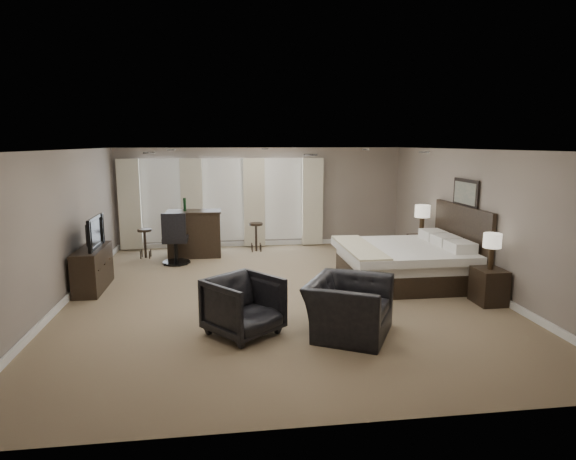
{
  "coord_description": "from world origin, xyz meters",
  "views": [
    {
      "loc": [
        -0.99,
        -8.43,
        2.71
      ],
      "look_at": [
        0.2,
        0.4,
        1.1
      ],
      "focal_mm": 30.0,
      "sensor_mm": 36.0,
      "label": 1
    }
  ],
  "objects": [
    {
      "name": "room",
      "position": [
        0.0,
        0.0,
        1.3
      ],
      "size": [
        7.6,
        8.6,
        2.64
      ],
      "color": "#7D6A4F",
      "rests_on": "ground"
    },
    {
      "name": "window_bay",
      "position": [
        -1.0,
        4.11,
        1.2
      ],
      "size": [
        5.25,
        0.2,
        2.3
      ],
      "color": "silver",
      "rests_on": "room"
    },
    {
      "name": "bed",
      "position": [
        2.58,
        0.4,
        0.75
      ],
      "size": [
        2.36,
        2.26,
        1.5
      ],
      "primitive_type": "cube",
      "color": "silver",
      "rests_on": "ground"
    },
    {
      "name": "nightstand_near",
      "position": [
        3.47,
        -1.05,
        0.3
      ],
      "size": [
        0.46,
        0.56,
        0.61
      ],
      "primitive_type": "cube",
      "color": "black",
      "rests_on": "ground"
    },
    {
      "name": "nightstand_far",
      "position": [
        3.47,
        1.85,
        0.32
      ],
      "size": [
        0.47,
        0.58,
        0.63
      ],
      "primitive_type": "cube",
      "color": "black",
      "rests_on": "ground"
    },
    {
      "name": "lamp_near",
      "position": [
        3.47,
        -1.05,
        0.92
      ],
      "size": [
        0.3,
        0.3,
        0.61
      ],
      "primitive_type": "cube",
      "color": "beige",
      "rests_on": "nightstand_near"
    },
    {
      "name": "lamp_far",
      "position": [
        3.47,
        1.85,
        0.98
      ],
      "size": [
        0.34,
        0.34,
        0.7
      ],
      "primitive_type": "cube",
      "color": "beige",
      "rests_on": "nightstand_far"
    },
    {
      "name": "wall_art",
      "position": [
        3.7,
        0.4,
        1.75
      ],
      "size": [
        0.04,
        0.96,
        0.56
      ],
      "primitive_type": "cube",
      "color": "slate",
      "rests_on": "room"
    },
    {
      "name": "dresser",
      "position": [
        -3.45,
        0.7,
        0.4
      ],
      "size": [
        0.44,
        1.37,
        0.79
      ],
      "primitive_type": "cube",
      "color": "black",
      "rests_on": "ground"
    },
    {
      "name": "tv",
      "position": [
        -3.45,
        0.7,
        0.86
      ],
      "size": [
        0.59,
        1.02,
        0.13
      ],
      "primitive_type": "imported",
      "rotation": [
        0.0,
        0.0,
        1.57
      ],
      "color": "black",
      "rests_on": "dresser"
    },
    {
      "name": "armchair_near",
      "position": [
        0.75,
        -2.04,
        0.54
      ],
      "size": [
        1.29,
        1.46,
        1.08
      ],
      "primitive_type": "imported",
      "rotation": [
        0.0,
        0.0,
        1.07
      ],
      "color": "black",
      "rests_on": "ground"
    },
    {
      "name": "armchair_far",
      "position": [
        -0.74,
        -1.85,
        0.46
      ],
      "size": [
        1.23,
        1.23,
        0.93
      ],
      "primitive_type": "imported",
      "rotation": [
        0.0,
        0.0,
        0.69
      ],
      "color": "black",
      "rests_on": "ground"
    },
    {
      "name": "bar_counter",
      "position": [
        -1.71,
        3.17,
        0.56
      ],
      "size": [
        1.29,
        0.67,
        1.13
      ],
      "primitive_type": "cube",
      "color": "black",
      "rests_on": "ground"
    },
    {
      "name": "bar_stool_left",
      "position": [
        -2.88,
        3.18,
        0.35
      ],
      "size": [
        0.38,
        0.38,
        0.7
      ],
      "primitive_type": "cube",
      "rotation": [
        0.0,
        0.0,
        0.14
      ],
      "color": "black",
      "rests_on": "ground"
    },
    {
      "name": "bar_stool_right",
      "position": [
        -0.19,
        3.54,
        0.36
      ],
      "size": [
        0.42,
        0.42,
        0.73
      ],
      "primitive_type": "cube",
      "rotation": [
        0.0,
        0.0,
        0.26
      ],
      "color": "black",
      "rests_on": "ground"
    },
    {
      "name": "desk_chair",
      "position": [
        -2.09,
        2.48,
        0.6
      ],
      "size": [
        0.62,
        0.62,
        1.2
      ],
      "primitive_type": "cube",
      "rotation": [
        0.0,
        0.0,
        3.14
      ],
      "color": "black",
      "rests_on": "ground"
    }
  ]
}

